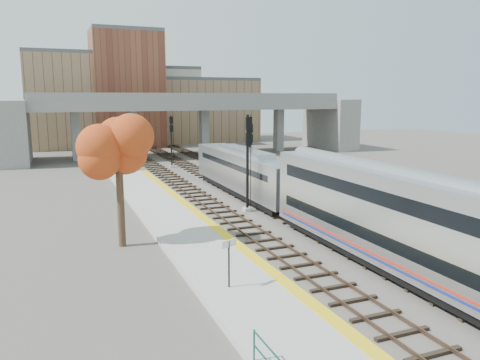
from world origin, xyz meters
name	(u,v)px	position (x,y,z in m)	size (l,w,h in m)	color
ground	(313,239)	(0.00, 0.00, 0.00)	(160.00, 160.00, 0.00)	#47423D
platform	(206,250)	(-7.25, 0.00, 0.17)	(4.50, 60.00, 0.35)	#9E9E99
yellow_strip	(236,243)	(-5.35, 0.00, 0.35)	(0.70, 60.00, 0.01)	yellow
tracks	(250,198)	(0.93, 12.50, 0.08)	(10.70, 95.00, 0.25)	black
overpass	(191,117)	(4.92, 45.00, 5.81)	(54.00, 12.00, 9.50)	slate
buildings_far	(141,102)	(1.26, 66.57, 7.88)	(43.00, 21.00, 20.60)	#937155
parking_lot	(295,166)	(14.00, 28.00, 0.02)	(14.00, 18.00, 0.04)	black
locomotive	(245,171)	(1.00, 13.91, 2.28)	(3.02, 19.05, 4.10)	#A8AAB2
coach	(428,231)	(1.00, -8.70, 2.80)	(3.03, 25.00, 5.00)	#A8AAB2
signal_mast_near	(248,163)	(-1.10, 8.23, 3.91)	(0.60, 0.64, 7.66)	#9E9E99
signal_mast_mid	(250,157)	(3.00, 17.40, 3.11)	(0.60, 0.64, 6.49)	#9E9E99
signal_mast_far	(171,143)	(-1.10, 33.25, 3.20)	(0.60, 0.64, 6.62)	#9E9E99
station_sign	(229,253)	(-8.03, -5.98, 1.98)	(0.84, 0.41, 2.27)	black
tree	(118,148)	(-11.60, 3.08, 6.04)	(3.60, 3.60, 8.14)	#382619
car_a	(270,167)	(9.02, 25.18, 0.66)	(1.45, 3.61, 1.23)	#99999E
car_b	(293,162)	(13.73, 28.13, 0.61)	(1.20, 3.45, 1.14)	#99999E
car_c	(314,158)	(18.22, 30.49, 0.67)	(1.78, 4.37, 1.27)	#99999E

